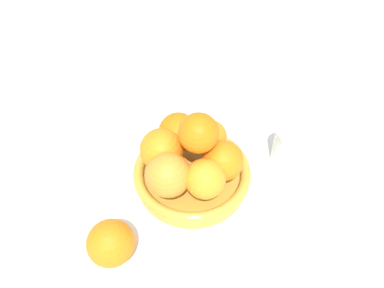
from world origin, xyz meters
The scene contains 5 objects.
ground_plane centered at (0.00, 0.00, 0.00)m, with size 4.00×4.00×0.00m, color white.
fruit_bowl centered at (0.00, 0.00, 0.02)m, with size 0.23×0.23×0.04m.
orange_pile centered at (0.00, -0.01, 0.09)m, with size 0.19×0.20×0.14m.
stray_orange centered at (0.19, -0.09, 0.04)m, with size 0.08×0.08×0.08m, color orange.
drinking_glass centered at (-0.10, 0.18, 0.04)m, with size 0.06×0.06×0.09m, color silver.
Camera 1 is at (0.45, 0.11, 0.61)m, focal length 35.00 mm.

